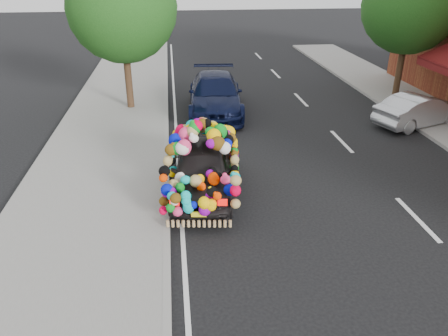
% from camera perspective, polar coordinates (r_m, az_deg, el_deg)
% --- Properties ---
extents(ground, '(100.00, 100.00, 0.00)m').
position_cam_1_polar(ground, '(10.20, 5.96, -7.91)').
color(ground, black).
rests_on(ground, ground).
extents(sidewalk, '(4.00, 60.00, 0.12)m').
position_cam_1_polar(sidewalk, '(10.21, -18.61, -8.85)').
color(sidewalk, gray).
rests_on(sidewalk, ground).
extents(kerb, '(0.15, 60.00, 0.13)m').
position_cam_1_polar(kerb, '(9.96, -7.49, -8.46)').
color(kerb, gray).
rests_on(kerb, ground).
extents(lane_markings, '(6.00, 50.00, 0.01)m').
position_cam_1_polar(lane_markings, '(11.48, 23.90, -6.06)').
color(lane_markings, silver).
rests_on(lane_markings, ground).
extents(tree_near_sidewalk, '(4.20, 4.20, 6.13)m').
position_cam_1_polar(tree_near_sidewalk, '(17.94, -13.22, 19.81)').
color(tree_near_sidewalk, '#332114').
rests_on(tree_near_sidewalk, ground).
extents(tree_far_b, '(4.00, 4.00, 5.90)m').
position_cam_1_polar(tree_far_b, '(20.94, 23.17, 18.90)').
color(tree_far_b, '#332114').
rests_on(tree_far_b, ground).
extents(plush_art_car, '(2.41, 4.28, 1.97)m').
position_cam_1_polar(plush_art_car, '(11.28, -2.81, 1.42)').
color(plush_art_car, black).
rests_on(plush_art_car, ground).
extents(navy_sedan, '(2.45, 5.26, 1.49)m').
position_cam_1_polar(navy_sedan, '(17.77, -1.16, 9.61)').
color(navy_sedan, black).
rests_on(navy_sedan, ground).
extents(silver_hatchback, '(3.80, 2.41, 1.18)m').
position_cam_1_polar(silver_hatchback, '(17.84, 24.18, 6.92)').
color(silver_hatchback, '#AFB1B7').
rests_on(silver_hatchback, ground).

